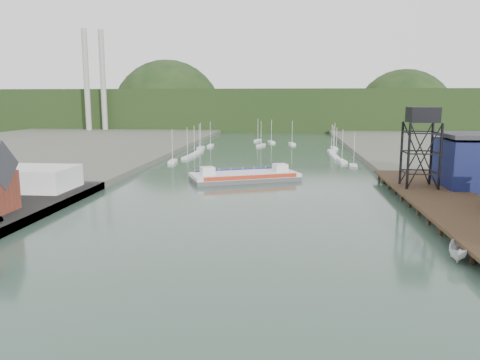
# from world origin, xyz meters

# --- Properties ---
(ground) EXTENTS (600.00, 600.00, 0.00)m
(ground) POSITION_xyz_m (0.00, 0.00, 0.00)
(ground) COLOR #2D473B
(ground) RESTS_ON ground
(east_pier) EXTENTS (14.00, 70.00, 2.45)m
(east_pier) POSITION_xyz_m (37.00, 45.00, 1.90)
(east_pier) COLOR black
(east_pier) RESTS_ON ground
(white_shed) EXTENTS (18.00, 12.00, 4.50)m
(white_shed) POSITION_xyz_m (-44.00, 50.00, 3.85)
(white_shed) COLOR silver
(white_shed) RESTS_ON west_quay
(lift_tower) EXTENTS (6.50, 6.50, 16.00)m
(lift_tower) POSITION_xyz_m (35.00, 58.00, 15.65)
(lift_tower) COLOR black
(lift_tower) RESTS_ON east_pier
(marina_sailboats) EXTENTS (57.71, 92.65, 0.90)m
(marina_sailboats) POSITION_xyz_m (0.08, 138.46, 0.35)
(marina_sailboats) COLOR silver
(marina_sailboats) RESTS_ON ground
(smokestacks) EXTENTS (11.20, 8.20, 60.00)m
(smokestacks) POSITION_xyz_m (-106.00, 232.50, 30.00)
(smokestacks) COLOR #9E9E99
(smokestacks) RESTS_ON ground
(distant_hills) EXTENTS (500.00, 120.00, 80.00)m
(distant_hills) POSITION_xyz_m (-3.98, 301.35, 10.38)
(distant_hills) COLOR black
(distant_hills) RESTS_ON ground
(chain_ferry) EXTENTS (27.90, 19.70, 3.73)m
(chain_ferry) POSITION_xyz_m (-1.96, 73.90, 1.07)
(chain_ferry) COLOR #515154
(chain_ferry) RESTS_ON ground
(motorboat) EXTENTS (4.06, 6.21, 2.24)m
(motorboat) POSITION_xyz_m (29.73, 19.03, 1.12)
(motorboat) COLOR silver
(motorboat) RESTS_ON ground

